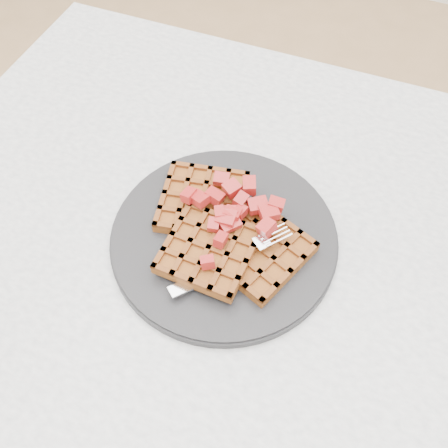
% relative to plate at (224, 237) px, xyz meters
% --- Properties ---
extents(ground, '(4.00, 4.00, 0.00)m').
position_rel_plate_xyz_m(ground, '(0.12, 0.01, -0.76)').
color(ground, tan).
rests_on(ground, ground).
extents(table, '(1.20, 0.80, 0.75)m').
position_rel_plate_xyz_m(table, '(0.12, 0.01, -0.12)').
color(table, silver).
rests_on(table, ground).
extents(plate, '(0.30, 0.30, 0.02)m').
position_rel_plate_xyz_m(plate, '(0.00, 0.00, 0.00)').
color(plate, black).
rests_on(plate, table).
extents(waffles, '(0.24, 0.20, 0.03)m').
position_rel_plate_xyz_m(waffles, '(0.00, -0.00, 0.02)').
color(waffles, '#93501F').
rests_on(waffles, plate).
extents(strawberry_pile, '(0.15, 0.15, 0.02)m').
position_rel_plate_xyz_m(strawberry_pile, '(0.00, 0.00, 0.05)').
color(strawberry_pile, maroon).
rests_on(strawberry_pile, waffles).
extents(fork, '(0.13, 0.15, 0.02)m').
position_rel_plate_xyz_m(fork, '(0.03, -0.04, 0.02)').
color(fork, silver).
rests_on(fork, plate).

